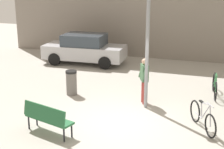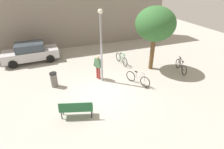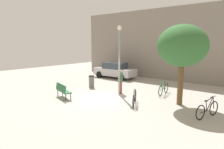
# 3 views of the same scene
# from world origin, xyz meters

# --- Properties ---
(ground_plane) EXTENTS (36.00, 36.00, 0.00)m
(ground_plane) POSITION_xyz_m (0.00, 0.00, 0.00)
(ground_plane) COLOR #A8A399
(building_facade) EXTENTS (19.01, 2.00, 6.68)m
(building_facade) POSITION_xyz_m (0.00, 9.71, 3.34)
(building_facade) COLOR gray
(building_facade) RESTS_ON ground_plane
(lamppost) EXTENTS (0.28, 0.28, 4.57)m
(lamppost) POSITION_xyz_m (0.42, 1.47, 2.73)
(lamppost) COLOR gray
(lamppost) RESTS_ON ground_plane
(person_by_lamppost) EXTENTS (0.47, 0.63, 1.67)m
(person_by_lamppost) POSITION_xyz_m (0.27, 1.84, 0.97)
(person_by_lamppost) COLOR #9E3833
(person_by_lamppost) RESTS_ON ground_plane
(park_bench) EXTENTS (1.67, 0.92, 0.92)m
(park_bench) POSITION_xyz_m (-1.83, -1.47, 0.55)
(park_bench) COLOR #236038
(park_bench) RESTS_ON ground_plane
(plaza_tree) EXTENTS (2.72, 2.72, 4.48)m
(plaza_tree) POSITION_xyz_m (4.40, 1.94, 3.30)
(plaza_tree) COLOR brown
(plaza_tree) RESTS_ON ground_plane
(bicycle_silver) EXTENTS (0.89, 1.62, 0.97)m
(bicycle_silver) POSITION_xyz_m (2.44, 0.28, 0.38)
(bicycle_silver) COLOR black
(bicycle_silver) RESTS_ON ground_plane
(bicycle_green) EXTENTS (0.23, 1.81, 0.97)m
(bicycle_green) POSITION_xyz_m (2.67, 3.48, 0.38)
(bicycle_green) COLOR black
(bicycle_green) RESTS_ON ground_plane
(bicycle_black) EXTENTS (0.55, 1.75, 0.97)m
(bicycle_black) POSITION_xyz_m (6.20, 0.76, 0.38)
(bicycle_black) COLOR black
(bicycle_black) RESTS_ON ground_plane
(parked_car_silver) EXTENTS (4.27, 1.97, 1.55)m
(parked_car_silver) POSITION_xyz_m (-3.98, 6.47, 0.77)
(parked_car_silver) COLOR #B7B7BC
(parked_car_silver) RESTS_ON ground_plane
(trash_bin) EXTENTS (0.43, 0.43, 0.96)m
(trash_bin) POSITION_xyz_m (-2.60, 1.85, 0.48)
(trash_bin) COLOR #66605B
(trash_bin) RESTS_ON ground_plane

